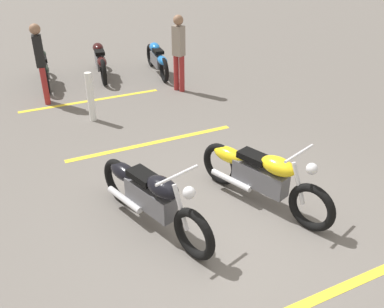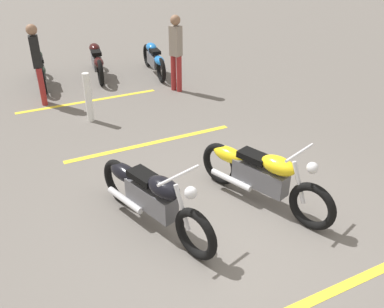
{
  "view_description": "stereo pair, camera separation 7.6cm",
  "coord_description": "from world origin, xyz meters",
  "px_view_note": "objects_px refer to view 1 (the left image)",
  "views": [
    {
      "loc": [
        -3.69,
        2.04,
        3.49
      ],
      "look_at": [
        1.03,
        0.0,
        0.65
      ],
      "focal_mm": 38.46,
      "sensor_mm": 36.0,
      "label": 1
    },
    {
      "loc": [
        -3.66,
        2.11,
        3.49
      ],
      "look_at": [
        1.03,
        0.0,
        0.65
      ],
      "focal_mm": 38.46,
      "sensor_mm": 36.0,
      "label": 2
    }
  ],
  "objects_px": {
    "motorcycle_bright_foreground": "(259,175)",
    "bollard_post": "(91,97)",
    "motorcycle_row_far_left": "(157,59)",
    "bystander_near_row": "(40,60)",
    "bystander_secondary": "(179,50)",
    "motorcycle_dark_foreground": "(149,195)",
    "motorcycle_row_center": "(43,67)",
    "motorcycle_row_left": "(100,60)"
  },
  "relations": [
    {
      "from": "bystander_near_row",
      "to": "motorcycle_row_far_left",
      "type": "bearing_deg",
      "value": 22.13
    },
    {
      "from": "motorcycle_row_far_left",
      "to": "bystander_secondary",
      "type": "bearing_deg",
      "value": -172.62
    },
    {
      "from": "motorcycle_row_left",
      "to": "bystander_secondary",
      "type": "relative_size",
      "value": 1.22
    },
    {
      "from": "motorcycle_bright_foreground",
      "to": "bystander_secondary",
      "type": "xyz_separation_m",
      "value": [
        4.77,
        -0.71,
        0.53
      ]
    },
    {
      "from": "motorcycle_bright_foreground",
      "to": "motorcycle_dark_foreground",
      "type": "height_order",
      "value": "same"
    },
    {
      "from": "motorcycle_row_far_left",
      "to": "bystander_secondary",
      "type": "relative_size",
      "value": 1.17
    },
    {
      "from": "motorcycle_row_center",
      "to": "bollard_post",
      "type": "xyz_separation_m",
      "value": [
        -2.67,
        -0.65,
        0.06
      ]
    },
    {
      "from": "motorcycle_row_left",
      "to": "bollard_post",
      "type": "relative_size",
      "value": 2.16
    },
    {
      "from": "motorcycle_bright_foreground",
      "to": "bollard_post",
      "type": "bearing_deg",
      "value": -179.19
    },
    {
      "from": "motorcycle_dark_foreground",
      "to": "bystander_secondary",
      "type": "height_order",
      "value": "bystander_secondary"
    },
    {
      "from": "motorcycle_bright_foreground",
      "to": "motorcycle_dark_foreground",
      "type": "xyz_separation_m",
      "value": [
        0.13,
        1.57,
        0.0
      ]
    },
    {
      "from": "motorcycle_bright_foreground",
      "to": "bollard_post",
      "type": "distance_m",
      "value": 4.16
    },
    {
      "from": "motorcycle_row_far_left",
      "to": "motorcycle_row_left",
      "type": "xyz_separation_m",
      "value": [
        0.41,
        1.44,
        0.02
      ]
    },
    {
      "from": "bystander_near_row",
      "to": "bystander_secondary",
      "type": "xyz_separation_m",
      "value": [
        -0.44,
        -3.04,
        0.02
      ]
    },
    {
      "from": "bystander_secondary",
      "to": "motorcycle_row_center",
      "type": "bearing_deg",
      "value": 120.9
    },
    {
      "from": "motorcycle_dark_foreground",
      "to": "motorcycle_row_center",
      "type": "relative_size",
      "value": 0.99
    },
    {
      "from": "bollard_post",
      "to": "motorcycle_bright_foreground",
      "type": "bearing_deg",
      "value": -157.61
    },
    {
      "from": "motorcycle_row_left",
      "to": "motorcycle_row_center",
      "type": "xyz_separation_m",
      "value": [
        -0.06,
        1.44,
        -0.01
      ]
    },
    {
      "from": "motorcycle_bright_foreground",
      "to": "motorcycle_row_center",
      "type": "bearing_deg",
      "value": 177.35
    },
    {
      "from": "motorcycle_bright_foreground",
      "to": "motorcycle_row_left",
      "type": "height_order",
      "value": "motorcycle_bright_foreground"
    },
    {
      "from": "motorcycle_dark_foreground",
      "to": "bollard_post",
      "type": "relative_size",
      "value": 2.13
    },
    {
      "from": "motorcycle_bright_foreground",
      "to": "motorcycle_dark_foreground",
      "type": "bearing_deg",
      "value": -116.47
    },
    {
      "from": "motorcycle_bright_foreground",
      "to": "bystander_near_row",
      "type": "bearing_deg",
      "value": -177.45
    },
    {
      "from": "motorcycle_row_far_left",
      "to": "bystander_near_row",
      "type": "bearing_deg",
      "value": 112.63
    },
    {
      "from": "motorcycle_dark_foreground",
      "to": "bystander_secondary",
      "type": "bearing_deg",
      "value": 134.64
    },
    {
      "from": "bollard_post",
      "to": "motorcycle_dark_foreground",
      "type": "bearing_deg",
      "value": -179.75
    },
    {
      "from": "motorcycle_row_far_left",
      "to": "motorcycle_row_left",
      "type": "distance_m",
      "value": 1.5
    },
    {
      "from": "motorcycle_row_left",
      "to": "motorcycle_row_center",
      "type": "distance_m",
      "value": 1.44
    },
    {
      "from": "bystander_secondary",
      "to": "bystander_near_row",
      "type": "bearing_deg",
      "value": 143.38
    },
    {
      "from": "motorcycle_row_far_left",
      "to": "bystander_near_row",
      "type": "relative_size",
      "value": 1.19
    },
    {
      "from": "motorcycle_dark_foreground",
      "to": "bystander_near_row",
      "type": "distance_m",
      "value": 5.16
    },
    {
      "from": "motorcycle_bright_foreground",
      "to": "motorcycle_row_far_left",
      "type": "height_order",
      "value": "motorcycle_bright_foreground"
    },
    {
      "from": "motorcycle_row_far_left",
      "to": "bystander_secondary",
      "type": "distance_m",
      "value": 1.5
    },
    {
      "from": "bollard_post",
      "to": "bystander_near_row",
      "type": "bearing_deg",
      "value": 28.78
    },
    {
      "from": "motorcycle_row_far_left",
      "to": "motorcycle_row_left",
      "type": "height_order",
      "value": "motorcycle_row_left"
    },
    {
      "from": "motorcycle_row_center",
      "to": "bystander_near_row",
      "type": "relative_size",
      "value": 1.23
    },
    {
      "from": "motorcycle_row_center",
      "to": "motorcycle_row_far_left",
      "type": "bearing_deg",
      "value": -94.97
    },
    {
      "from": "bystander_secondary",
      "to": "motorcycle_dark_foreground",
      "type": "bearing_deg",
      "value": -144.56
    },
    {
      "from": "motorcycle_bright_foreground",
      "to": "bystander_near_row",
      "type": "relative_size",
      "value": 1.21
    },
    {
      "from": "motorcycle_dark_foreground",
      "to": "bollard_post",
      "type": "bearing_deg",
      "value": 160.98
    },
    {
      "from": "motorcycle_row_left",
      "to": "bollard_post",
      "type": "distance_m",
      "value": 2.84
    },
    {
      "from": "motorcycle_row_center",
      "to": "bystander_secondary",
      "type": "height_order",
      "value": "bystander_secondary"
    }
  ]
}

